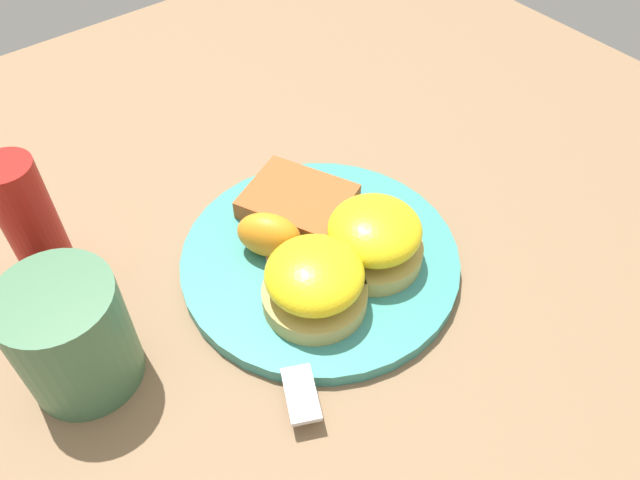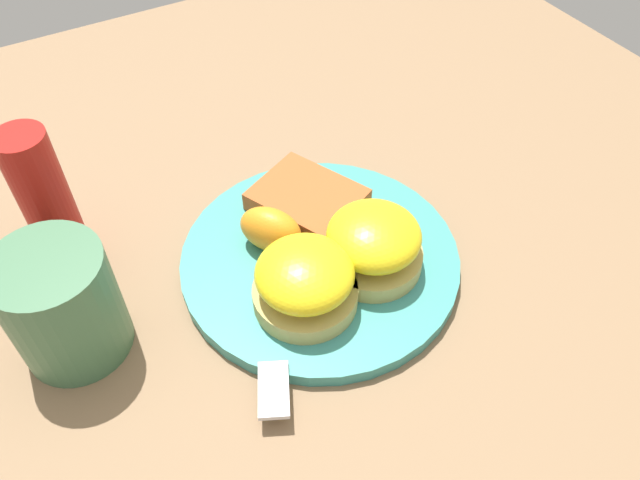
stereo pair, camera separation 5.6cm
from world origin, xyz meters
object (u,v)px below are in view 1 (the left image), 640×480
at_px(condiment_bottle, 35,231).
at_px(cup, 71,335).
at_px(hashbrown_patty, 298,201).
at_px(fork, 284,315).
at_px(sandwich_benedict_right, 374,237).
at_px(sandwich_benedict_left, 315,282).
at_px(orange_wedge, 269,235).

bearing_deg(condiment_bottle, cup, 170.01).
distance_m(hashbrown_patty, fork, 0.13).
relative_size(sandwich_benedict_right, cup, 0.75).
xyz_separation_m(sandwich_benedict_left, orange_wedge, (0.07, -0.00, -0.01)).
xyz_separation_m(sandwich_benedict_right, hashbrown_patty, (0.09, 0.01, -0.02)).
bearing_deg(sandwich_benedict_right, cup, 76.49).
relative_size(hashbrown_patty, cup, 0.82).
relative_size(hashbrown_patty, fork, 0.46).
distance_m(sandwich_benedict_right, fork, 0.11).
relative_size(sandwich_benedict_left, cup, 0.75).
xyz_separation_m(orange_wedge, cup, (-0.00, 0.19, 0.02)).
height_order(hashbrown_patty, fork, hashbrown_patty).
height_order(cup, condiment_bottle, condiment_bottle).
distance_m(orange_wedge, fork, 0.08).
distance_m(orange_wedge, cup, 0.19).
bearing_deg(hashbrown_patty, sandwich_benedict_left, 150.06).
bearing_deg(condiment_bottle, hashbrown_patty, -107.12).
bearing_deg(sandwich_benedict_left, fork, 81.14).
height_order(fork, cup, cup).
bearing_deg(hashbrown_patty, orange_wedge, 118.07).
bearing_deg(condiment_bottle, orange_wedge, -120.12).
bearing_deg(orange_wedge, condiment_bottle, 59.88).
distance_m(cup, condiment_bottle, 0.10).
bearing_deg(fork, orange_wedge, -26.74).
bearing_deg(sandwich_benedict_left, sandwich_benedict_right, -84.58).
bearing_deg(sandwich_benedict_right, fork, 91.23).
height_order(hashbrown_patty, cup, cup).
bearing_deg(sandwich_benedict_left, cup, 69.47).
height_order(orange_wedge, fork, orange_wedge).
height_order(hashbrown_patty, orange_wedge, orange_wedge).
height_order(sandwich_benedict_left, sandwich_benedict_right, same).
bearing_deg(condiment_bottle, fork, -140.93).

